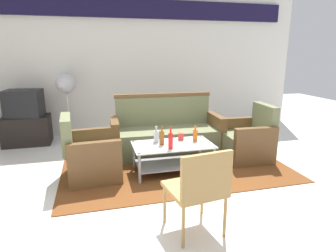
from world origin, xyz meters
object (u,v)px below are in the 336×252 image
at_px(cup, 181,137).
at_px(television, 24,103).
at_px(bottle_red, 171,141).
at_px(armchair_right, 247,141).
at_px(bottle_clear, 156,136).
at_px(wicker_chair, 199,186).
at_px(bottle_brown, 162,137).
at_px(bottle_orange, 195,135).
at_px(tv_stand, 27,130).
at_px(pedestal_fan, 66,87).
at_px(coffee_table, 173,154).
at_px(armchair_left, 90,157).
at_px(couch, 166,135).

relative_size(cup, television, 0.15).
bearing_deg(bottle_red, armchair_right, 16.47).
distance_m(bottle_clear, wicker_chair, 1.61).
distance_m(bottle_brown, bottle_orange, 0.50).
bearing_deg(tv_stand, bottle_orange, -35.52).
bearing_deg(pedestal_fan, armchair_right, -31.91).
bearing_deg(bottle_brown, bottle_orange, 4.36).
xyz_separation_m(bottle_red, pedestal_fan, (-1.41, 2.13, 0.49)).
bearing_deg(coffee_table, armchair_left, 174.06).
bearing_deg(bottle_brown, wicker_chair, -90.48).
relative_size(pedestal_fan, wicker_chair, 1.51).
xyz_separation_m(coffee_table, pedestal_fan, (-1.49, 1.95, 0.74)).
height_order(coffee_table, tv_stand, tv_stand).
height_order(bottle_orange, television, television).
height_order(bottle_clear, television, television).
xyz_separation_m(cup, wicker_chair, (-0.33, -1.61, 0.03)).
bearing_deg(pedestal_fan, wicker_chair, -68.64).
bearing_deg(bottle_orange, bottle_red, -150.73).
distance_m(bottle_brown, bottle_red, 0.21).
height_order(armchair_left, bottle_clear, armchair_left).
bearing_deg(bottle_red, bottle_brown, 109.12).
height_order(armchair_right, bottle_red, armchair_right).
xyz_separation_m(bottle_brown, pedestal_fan, (-1.34, 1.93, 0.50)).
distance_m(armchair_left, wicker_chair, 1.84).
bearing_deg(armchair_left, couch, 115.37).
xyz_separation_m(bottle_brown, tv_stand, (-2.08, 1.88, -0.25)).
distance_m(armchair_left, armchair_right, 2.40).
relative_size(bottle_clear, tv_stand, 0.29).
xyz_separation_m(armchair_left, pedestal_fan, (-0.38, 1.84, 0.73)).
bearing_deg(armchair_right, bottle_clear, 95.29).
relative_size(armchair_left, armchair_right, 1.00).
distance_m(coffee_table, television, 2.97).
bearing_deg(wicker_chair, armchair_right, 41.18).
distance_m(bottle_red, pedestal_fan, 2.60).
relative_size(couch, coffee_table, 1.66).
bearing_deg(armchair_right, armchair_left, 95.31).
height_order(pedestal_fan, wicker_chair, pedestal_fan).
relative_size(armchair_left, tv_stand, 1.06).
bearing_deg(pedestal_fan, bottle_brown, -55.13).
xyz_separation_m(armchair_left, bottle_clear, (0.91, 0.04, 0.21)).
relative_size(couch, wicker_chair, 2.17).
bearing_deg(armchair_right, wicker_chair, 141.91).
bearing_deg(bottle_orange, armchair_left, 177.96).
distance_m(bottle_red, bottle_orange, 0.49).
distance_m(armchair_right, coffee_table, 1.30).
bearing_deg(bottle_red, pedestal_fan, 123.56).
bearing_deg(bottle_clear, bottle_orange, -9.81).
distance_m(couch, coffee_table, 0.81).
bearing_deg(armchair_right, pedestal_fan, 60.77).
bearing_deg(bottle_brown, armchair_right, 7.95).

